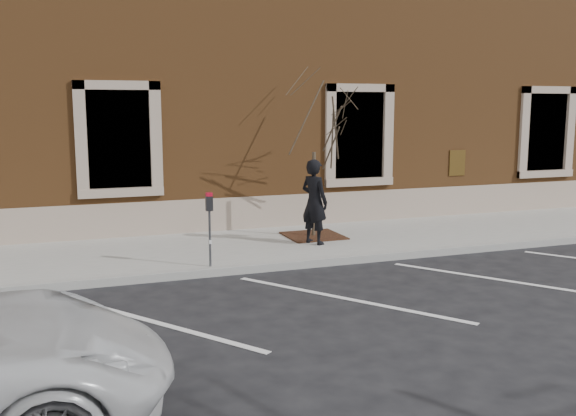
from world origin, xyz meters
name	(u,v)px	position (x,y,z in m)	size (l,w,h in m)	color
ground	(298,268)	(0.00, 0.00, 0.00)	(120.00, 120.00, 0.00)	#28282B
sidewalk_near	(270,246)	(0.00, 1.75, 0.07)	(40.00, 3.50, 0.15)	#B2B0A7
curb_near	(299,265)	(0.00, -0.05, 0.07)	(40.00, 0.12, 0.15)	#9E9E99
parking_stripes	(346,299)	(0.00, -2.20, 0.00)	(28.00, 4.40, 0.01)	silver
building_civic	(206,77)	(0.00, 7.74, 4.00)	(40.00, 8.62, 8.00)	brown
man	(314,202)	(0.88, 1.34, 1.08)	(0.68, 0.45, 1.86)	black
parking_meter	(209,216)	(-1.73, 0.12, 1.12)	(0.13, 0.10, 1.40)	#595B60
tree_grate	(313,236)	(1.17, 2.08, 0.17)	(1.27, 1.27, 0.03)	#452416
sapling	(314,129)	(1.17, 2.08, 2.64)	(2.13, 2.13, 3.55)	#473B2B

